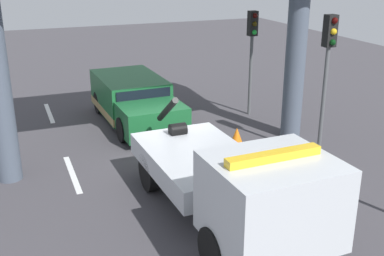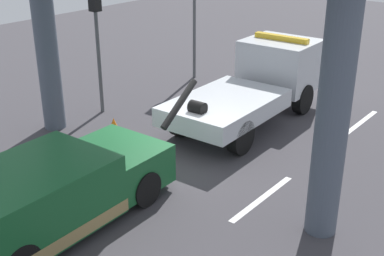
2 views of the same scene
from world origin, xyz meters
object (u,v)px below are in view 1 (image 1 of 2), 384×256
at_px(traffic_light_far, 328,56).
at_px(traffic_cone_orange, 237,139).
at_px(towed_van_green, 134,101).
at_px(traffic_light_near, 252,40).
at_px(tow_truck_white, 235,183).

height_order(traffic_light_far, traffic_cone_orange, traffic_light_far).
distance_m(towed_van_green, traffic_light_far, 7.27).
bearing_deg(traffic_cone_orange, towed_van_green, -149.97).
bearing_deg(traffic_light_near, towed_van_green, -100.91).
xyz_separation_m(traffic_light_far, traffic_cone_orange, (-1.43, -2.10, -2.77)).
height_order(tow_truck_white, towed_van_green, tow_truck_white).
bearing_deg(traffic_light_near, traffic_light_far, 0.00).
relative_size(traffic_light_near, traffic_cone_orange, 5.35).
xyz_separation_m(tow_truck_white, traffic_light_far, (-2.86, 4.32, 1.92)).
bearing_deg(towed_van_green, traffic_light_near, 79.09).
distance_m(tow_truck_white, traffic_light_far, 5.53).
bearing_deg(tow_truck_white, traffic_light_far, 123.52).
relative_size(traffic_light_far, traffic_cone_orange, 5.81).
distance_m(traffic_light_far, traffic_cone_orange, 3.76).
distance_m(towed_van_green, traffic_cone_orange, 4.53).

